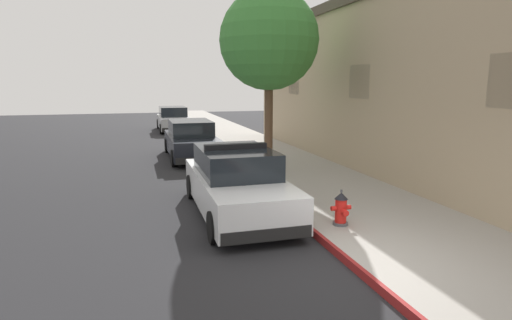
{
  "coord_description": "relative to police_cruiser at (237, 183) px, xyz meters",
  "views": [
    {
      "loc": [
        -3.42,
        -5.84,
        3.09
      ],
      "look_at": [
        -0.29,
        5.09,
        1.0
      ],
      "focal_mm": 29.5,
      "sensor_mm": 36.0,
      "label": 1
    }
  ],
  "objects": [
    {
      "name": "curb_painted_edge",
      "position": [
        1.15,
        6.37,
        -0.67
      ],
      "size": [
        0.08,
        60.0,
        0.15
      ],
      "primitive_type": "cube",
      "color": "maroon",
      "rests_on": "ground"
    },
    {
      "name": "sidewalk_pavement",
      "position": [
        3.03,
        6.37,
        -0.67
      ],
      "size": [
        3.68,
        60.0,
        0.15
      ],
      "primitive_type": "cube",
      "color": "#9E9991",
      "rests_on": "ground"
    },
    {
      "name": "parked_car_silver_ahead",
      "position": [
        -0.06,
        7.95,
        -0.0
      ],
      "size": [
        1.94,
        4.84,
        1.56
      ],
      "color": "black",
      "rests_on": "ground"
    },
    {
      "name": "fire_hydrant",
      "position": [
        1.8,
        -1.85,
        -0.24
      ],
      "size": [
        0.44,
        0.4,
        0.76
      ],
      "color": "#4C4C51",
      "rests_on": "sidewalk_pavement"
    },
    {
      "name": "storefront_building",
      "position": [
        7.89,
        3.06,
        2.29
      ],
      "size": [
        6.28,
        21.5,
        6.05
      ],
      "color": "tan",
      "rests_on": "ground"
    },
    {
      "name": "police_cruiser",
      "position": [
        0.0,
        0.0,
        0.0
      ],
      "size": [
        1.94,
        4.84,
        1.68
      ],
      "color": "white",
      "rests_on": "ground"
    },
    {
      "name": "parked_car_dark_far",
      "position": [
        0.13,
        18.54,
        -0.0
      ],
      "size": [
        1.94,
        4.84,
        1.56
      ],
      "color": "#B2B5BA",
      "rests_on": "ground"
    },
    {
      "name": "street_tree",
      "position": [
        2.12,
        4.15,
        3.72
      ],
      "size": [
        3.29,
        3.29,
        5.97
      ],
      "color": "brown",
      "rests_on": "sidewalk_pavement"
    },
    {
      "name": "ground_plane",
      "position": [
        -2.97,
        6.37,
        -0.84
      ],
      "size": [
        31.44,
        60.0,
        0.2
      ],
      "primitive_type": "cube",
      "color": "#232326"
    }
  ]
}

